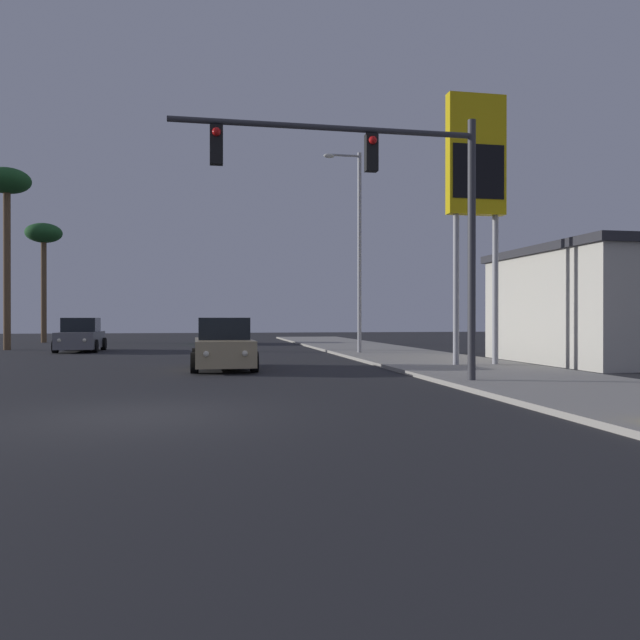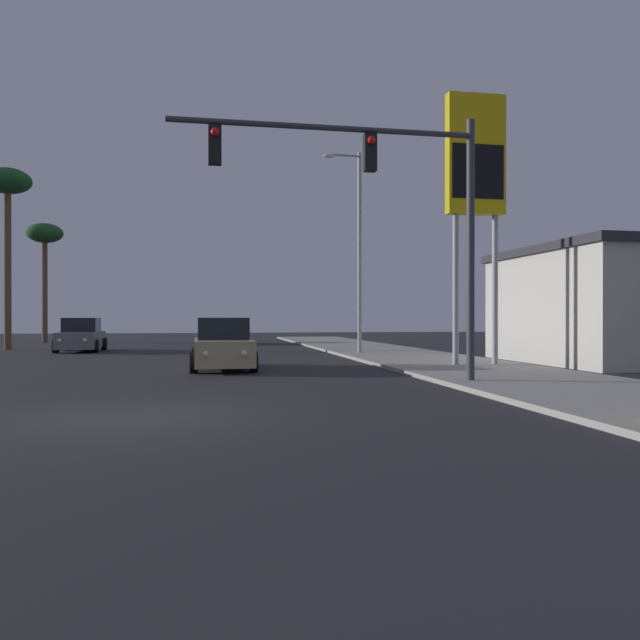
# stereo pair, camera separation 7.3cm
# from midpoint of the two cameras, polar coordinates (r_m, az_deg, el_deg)

# --- Properties ---
(ground_plane) EXTENTS (120.00, 120.00, 0.00)m
(ground_plane) POSITION_cam_midpoint_polar(r_m,az_deg,el_deg) (11.16, -16.58, -8.43)
(ground_plane) COLOR #28282B
(sidewalk_right) EXTENTS (5.00, 60.00, 0.12)m
(sidewalk_right) POSITION_cam_midpoint_polar(r_m,az_deg,el_deg) (22.62, 11.21, -3.90)
(sidewalk_right) COLOR #9E998E
(sidewalk_right) RESTS_ON ground
(car_grey) EXTENTS (2.04, 4.33, 1.68)m
(car_grey) POSITION_cam_midpoint_polar(r_m,az_deg,el_deg) (33.31, -20.94, -1.39)
(car_grey) COLOR slate
(car_grey) RESTS_ON ground
(car_tan) EXTENTS (2.04, 4.32, 1.68)m
(car_tan) POSITION_cam_midpoint_polar(r_m,az_deg,el_deg) (20.54, -8.78, -2.35)
(car_tan) COLOR tan
(car_tan) RESTS_ON ground
(car_green) EXTENTS (2.04, 4.33, 1.68)m
(car_green) POSITION_cam_midpoint_polar(r_m,az_deg,el_deg) (40.70, -9.52, -1.10)
(car_green) COLOR #195933
(car_green) RESTS_ON ground
(traffic_light_mast) EXTENTS (7.51, 0.36, 6.50)m
(traffic_light_mast) POSITION_cam_midpoint_polar(r_m,az_deg,el_deg) (15.56, 6.33, 11.55)
(traffic_light_mast) COLOR #38383D
(traffic_light_mast) RESTS_ON sidewalk_right
(street_lamp) EXTENTS (1.74, 0.24, 9.00)m
(street_lamp) POSITION_cam_midpoint_polar(r_m,az_deg,el_deg) (28.32, 3.45, 7.18)
(street_lamp) COLOR #99999E
(street_lamp) RESTS_ON sidewalk_right
(gas_station_sign) EXTENTS (2.00, 0.42, 9.00)m
(gas_station_sign) POSITION_cam_midpoint_polar(r_m,az_deg,el_deg) (21.99, 14.14, 13.18)
(gas_station_sign) COLOR #99999E
(gas_station_sign) RESTS_ON sidewalk_right
(palm_tree_far) EXTENTS (2.40, 2.40, 8.10)m
(palm_tree_far) POSITION_cam_midpoint_polar(r_m,az_deg,el_deg) (46.55, -23.83, 6.77)
(palm_tree_far) COLOR brown
(palm_tree_far) RESTS_ON ground
(palm_tree_mid) EXTENTS (2.40, 2.40, 9.51)m
(palm_tree_mid) POSITION_cam_midpoint_polar(r_m,az_deg,el_deg) (37.01, -26.61, 10.43)
(palm_tree_mid) COLOR brown
(palm_tree_mid) RESTS_ON ground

